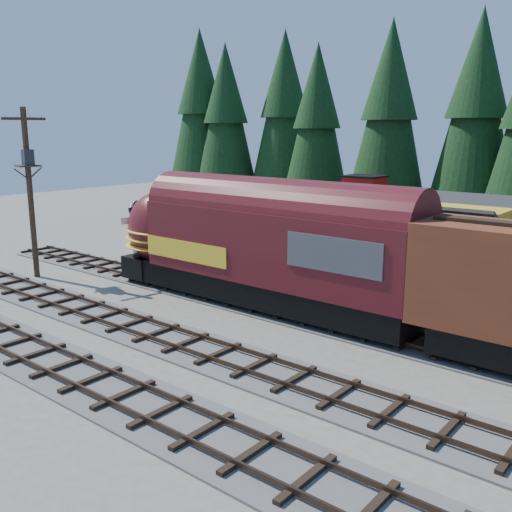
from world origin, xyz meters
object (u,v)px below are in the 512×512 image
Objects in this scene: pickup_truck_a at (239,255)px; pickup_truck_b at (181,244)px; caboose at (352,217)px; utility_pole at (29,182)px; locomotive at (247,249)px; depot at (386,237)px.

pickup_truck_a is 4.73m from pickup_truck_b.
caboose is 1.71× the size of pickup_truck_a.
utility_pole is 1.72× the size of pickup_truck_a.
locomotive is 1.84× the size of caboose.
caboose reaches higher than pickup_truck_a.
depot is 1.94× the size of pickup_truck_b.
utility_pole is (-17.33, -10.38, 2.64)m from depot.
depot is 9.89m from caboose.
pickup_truck_a is (-5.43, 5.65, -2.02)m from locomotive.
pickup_truck_b is at bearing 153.40° from locomotive.
depot is 9.96m from pickup_truck_a.
locomotive is at bearing 29.36° from utility_pole.
locomotive is 11.46m from pickup_truck_b.
locomotive is 14.17m from caboose.
locomotive is 3.14× the size of pickup_truck_a.
pickup_truck_b is (-4.69, -0.58, 0.16)m from pickup_truck_a.
pickup_truck_b is (-14.37, -1.43, -2.01)m from depot.
depot is 14.58m from pickup_truck_b.
utility_pole is at bearing -121.38° from caboose.
utility_pole is (-13.08, -3.88, 2.80)m from locomotive.
pickup_truck_a is (7.65, 9.53, -4.81)m from utility_pole.
utility_pole is 13.13m from pickup_truck_a.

